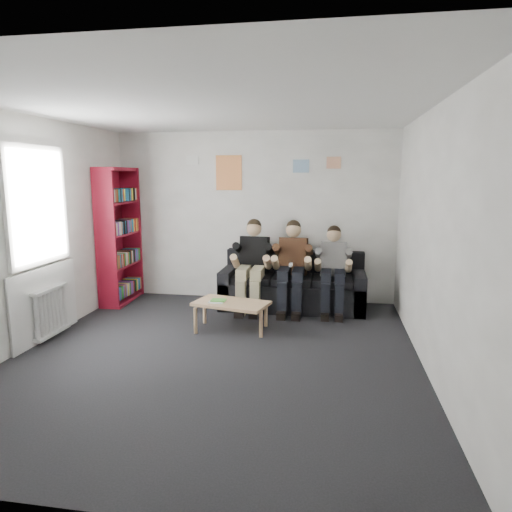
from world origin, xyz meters
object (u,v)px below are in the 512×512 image
(sofa, at_px, (293,288))
(person_left, at_px, (252,266))
(person_middle, at_px, (292,267))
(bookshelf, at_px, (120,236))
(coffee_table, at_px, (231,305))
(person_right, at_px, (333,270))

(sofa, distance_m, person_left, 0.73)
(sofa, height_order, person_middle, person_middle)
(sofa, relative_size, bookshelf, 1.01)
(coffee_table, bearing_deg, sofa, 60.09)
(bookshelf, xyz_separation_m, person_middle, (2.74, -0.08, -0.40))
(bookshelf, distance_m, person_middle, 2.77)
(coffee_table, xyz_separation_m, person_middle, (0.70, 1.01, 0.33))
(person_middle, xyz_separation_m, person_right, (0.60, 0.00, -0.03))
(sofa, distance_m, person_middle, 0.42)
(person_middle, bearing_deg, sofa, 93.42)
(coffee_table, height_order, person_left, person_left)
(coffee_table, bearing_deg, person_middle, 55.42)
(bookshelf, bearing_deg, person_right, -4.71)
(coffee_table, xyz_separation_m, person_left, (0.10, 1.01, 0.34))
(sofa, relative_size, person_middle, 1.60)
(sofa, relative_size, coffee_table, 2.29)
(sofa, xyz_separation_m, person_left, (-0.60, -0.20, 0.37))
(bookshelf, relative_size, person_middle, 1.58)
(coffee_table, distance_m, person_middle, 1.28)
(sofa, bearing_deg, person_right, -18.08)
(coffee_table, relative_size, person_right, 0.74)
(bookshelf, bearing_deg, person_left, -5.57)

